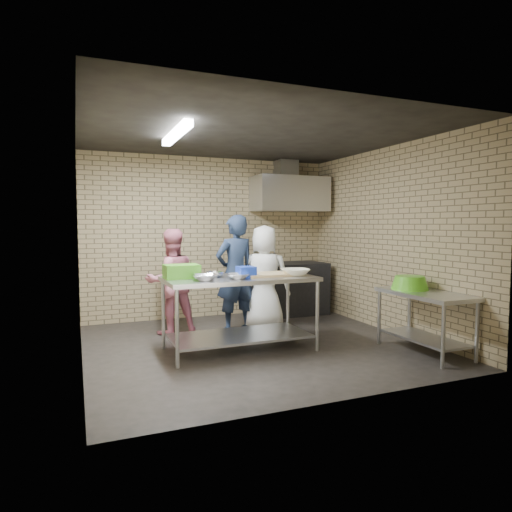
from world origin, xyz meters
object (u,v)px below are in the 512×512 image
(prep_table, at_px, (240,313))
(man_navy, at_px, (235,273))
(green_crate, at_px, (182,271))
(woman_pink, at_px, (171,281))
(stove, at_px, (291,288))
(blue_tub, at_px, (246,272))
(bottle_red, at_px, (288,199))
(woman_white, at_px, (264,278))
(side_counter, at_px, (424,322))
(green_basin, at_px, (410,283))
(bottle_green, at_px, (307,200))

(prep_table, distance_m, man_navy, 1.07)
(green_crate, xyz_separation_m, man_navy, (0.98, 0.84, -0.15))
(prep_table, xyz_separation_m, woman_pink, (-0.62, 1.17, 0.29))
(stove, relative_size, blue_tub, 5.84)
(bottle_red, distance_m, woman_white, 1.94)
(prep_table, bearing_deg, woman_white, 50.85)
(woman_white, bearing_deg, bottle_red, -98.94)
(green_crate, bearing_deg, prep_table, -9.73)
(side_counter, xyz_separation_m, woman_white, (-1.34, 1.84, 0.40))
(prep_table, relative_size, woman_pink, 1.23)
(side_counter, height_order, green_basin, green_basin)
(prep_table, height_order, bottle_red, bottle_red)
(stove, relative_size, green_basin, 2.61)
(prep_table, height_order, man_navy, man_navy)
(blue_tub, distance_m, woman_pink, 1.46)
(stove, distance_m, woman_pink, 2.33)
(green_basin, bearing_deg, bottle_green, 89.58)
(green_crate, height_order, woman_white, woman_white)
(side_counter, height_order, bottle_green, bottle_green)
(bottle_red, bearing_deg, woman_white, -129.45)
(stove, bearing_deg, woman_white, -134.58)
(bottle_green, bearing_deg, side_counter, -90.00)
(blue_tub, height_order, green_basin, blue_tub)
(man_navy, height_order, woman_white, man_navy)
(bottle_red, xyz_separation_m, man_navy, (-1.38, -1.07, -1.17))
(bottle_green, bearing_deg, prep_table, -135.47)
(green_crate, height_order, green_basin, green_crate)
(prep_table, distance_m, stove, 2.40)
(prep_table, height_order, woman_pink, woman_pink)
(side_counter, distance_m, woman_white, 2.32)
(side_counter, xyz_separation_m, green_basin, (-0.02, 0.25, 0.46))
(green_basin, distance_m, woman_pink, 3.26)
(stove, bearing_deg, side_counter, -80.71)
(side_counter, relative_size, green_crate, 2.92)
(man_navy, relative_size, woman_white, 1.10)
(blue_tub, distance_m, green_basin, 2.09)
(side_counter, xyz_separation_m, man_navy, (-1.78, 1.92, 0.48))
(stove, relative_size, woman_white, 0.77)
(side_counter, distance_m, green_crate, 3.03)
(blue_tub, relative_size, bottle_green, 1.37)
(side_counter, xyz_separation_m, green_crate, (-2.76, 1.08, 0.63))
(green_crate, height_order, bottle_green, bottle_green)
(prep_table, relative_size, woman_white, 1.19)
(man_navy, distance_m, woman_white, 0.45)
(side_counter, xyz_separation_m, stove, (-0.45, 2.75, 0.08))
(bottle_red, bearing_deg, stove, -101.77)
(green_crate, height_order, blue_tub, green_crate)
(green_basin, distance_m, bottle_green, 2.98)
(side_counter, distance_m, bottle_red, 3.44)
(green_basin, bearing_deg, prep_table, 160.72)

